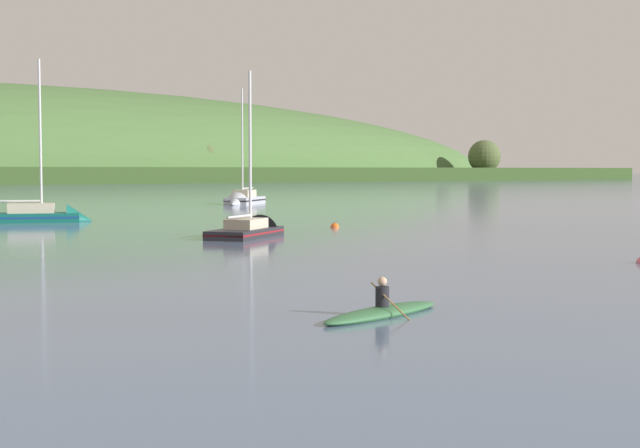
% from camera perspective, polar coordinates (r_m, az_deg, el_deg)
% --- Properties ---
extents(sailboat_near_mooring, '(7.44, 3.86, 11.52)m').
position_cam_1_polar(sailboat_near_mooring, '(61.60, -16.94, 0.32)').
color(sailboat_near_mooring, '#0F564C').
rests_on(sailboat_near_mooring, ground).
extents(sailboat_midwater_white, '(6.40, 7.02, 12.22)m').
position_cam_1_polar(sailboat_midwater_white, '(89.11, -4.88, 1.42)').
color(sailboat_midwater_white, '#ADB2BC').
rests_on(sailboat_midwater_white, ground).
extents(sailboat_far_left, '(5.73, 5.64, 9.32)m').
position_cam_1_polar(sailboat_far_left, '(46.46, -4.28, -0.56)').
color(sailboat_far_left, '#232328').
rests_on(sailboat_far_left, ground).
extents(canoe_with_paddler, '(4.12, 2.30, 1.02)m').
position_cam_1_polar(canoe_with_paddler, '(21.24, 3.92, -5.50)').
color(canoe_with_paddler, '#33663D').
rests_on(canoe_with_paddler, ground).
extents(mooring_buoy_foreground, '(0.52, 0.52, 0.60)m').
position_cam_1_polar(mooring_buoy_foreground, '(53.58, 0.93, -0.21)').
color(mooring_buoy_foreground, '#EA5B19').
rests_on(mooring_buoy_foreground, ground).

